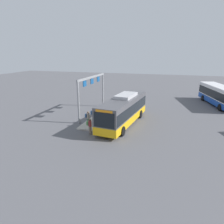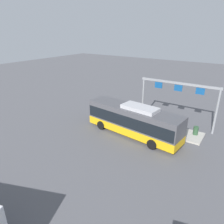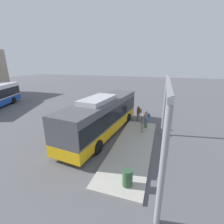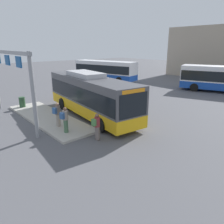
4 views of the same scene
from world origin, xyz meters
The scene contains 10 objects.
ground_plane centered at (0.00, 0.00, 0.00)m, with size 120.00×120.00×0.00m, color #56565B.
platform_curb centered at (-1.58, -3.05, 0.08)m, with size 10.00×2.80×0.16m, color #B2ADA3.
bus_main centered at (-0.01, 0.00, 1.81)m, with size 10.79×3.65×3.46m.
bus_background_left centered at (2.92, 17.43, 1.78)m, with size 9.88×5.74×3.10m.
bus_background_right centered at (-13.32, 12.33, 1.78)m, with size 10.78×5.05×3.10m.
person_boarding centered at (4.15, -2.53, 0.89)m, with size 0.36×0.54×1.67m.
person_waiting_near centered at (0.92, -3.43, 1.05)m, with size 0.43×0.58×1.67m.
person_waiting_mid centered at (2.21, -3.57, 1.05)m, with size 0.42×0.58×1.67m.
platform_sign_gantry centered at (-2.89, -5.09, 3.73)m, with size 8.90×0.24×5.20m.
trash_bin centered at (-5.70, -3.54, 0.61)m, with size 0.52×0.52×0.90m, color #2D5133.
Camera 4 is at (13.89, -9.76, 5.53)m, focal length 34.70 mm.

